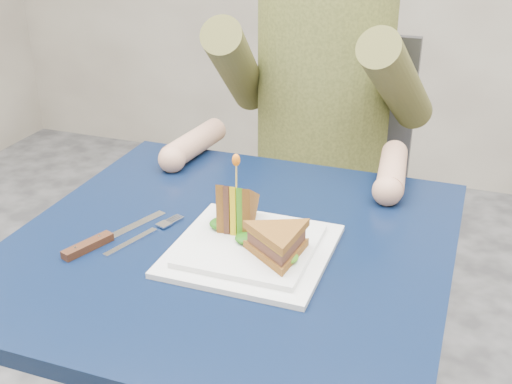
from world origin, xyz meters
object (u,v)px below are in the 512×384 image
at_px(chair, 327,178).
at_px(fork, 143,236).
at_px(table, 231,279).
at_px(sandwich_flat, 278,242).
at_px(knife, 97,242).
at_px(plate, 251,248).
at_px(sandwich_upright, 237,209).
at_px(diner, 323,56).

xyz_separation_m(chair, fork, (-0.15, -0.77, 0.19)).
relative_size(chair, fork, 5.34).
xyz_separation_m(table, sandwich_flat, (0.10, -0.05, 0.12)).
bearing_deg(table, knife, -156.33).
height_order(chair, plate, chair).
bearing_deg(fork, chair, 78.97).
distance_m(chair, plate, 0.78).
height_order(table, sandwich_upright, sandwich_upright).
xyz_separation_m(chair, plate, (0.05, -0.75, 0.20)).
bearing_deg(sandwich_upright, diner, 90.57).
bearing_deg(plate, knife, -165.99).
distance_m(sandwich_upright, fork, 0.17).
bearing_deg(sandwich_upright, chair, 90.48).
bearing_deg(sandwich_upright, table, -108.50).
xyz_separation_m(diner, sandwich_flat, (0.10, -0.67, -0.14)).
distance_m(diner, sandwich_upright, 0.61).
relative_size(sandwich_upright, fork, 0.77).
relative_size(diner, fork, 4.28).
bearing_deg(knife, sandwich_upright, 26.94).
xyz_separation_m(sandwich_flat, knife, (-0.31, -0.04, -0.04)).
relative_size(table, knife, 3.49).
distance_m(plate, knife, 0.27).
distance_m(chair, knife, 0.87).
bearing_deg(diner, plate, -85.58).
relative_size(table, plate, 2.88).
bearing_deg(fork, diner, 77.14).
bearing_deg(plate, diner, 94.42).
height_order(table, sandwich_flat, sandwich_flat).
distance_m(chair, sandwich_flat, 0.82).
xyz_separation_m(chair, diner, (-0.00, -0.11, 0.37)).
relative_size(fork, knife, 0.81).
height_order(chair, sandwich_upright, chair).
height_order(plate, sandwich_upright, sandwich_upright).
xyz_separation_m(plate, sandwich_flat, (0.05, -0.03, 0.04)).
bearing_deg(sandwich_upright, plate, -45.91).
bearing_deg(table, sandwich_flat, -26.57).
bearing_deg(diner, knife, -106.56).
height_order(diner, knife, diner).
height_order(table, plate, plate).
distance_m(table, sandwich_flat, 0.17).
height_order(sandwich_flat, sandwich_upright, sandwich_upright).
xyz_separation_m(diner, plate, (0.05, -0.64, -0.18)).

